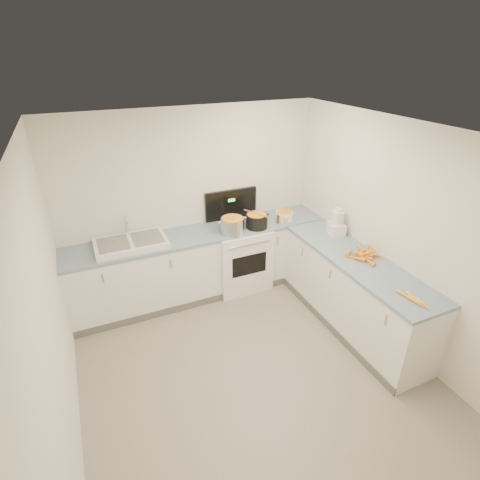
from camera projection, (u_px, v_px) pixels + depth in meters
name	position (u px, v px, depth m)	size (l,w,h in m)	color
floor	(256.00, 376.00, 3.99)	(3.50, 4.00, 0.00)	gray
ceiling	(263.00, 139.00, 2.84)	(3.50, 4.00, 0.00)	silver
wall_back	(192.00, 203.00, 5.03)	(3.50, 2.50, 0.00)	silver
wall_left	(49.00, 330.00, 2.78)	(4.00, 2.50, 0.00)	silver
wall_right	(404.00, 241.00, 4.04)	(4.00, 2.50, 0.00)	silver
counter_back	(202.00, 263.00, 5.15)	(3.50, 0.62, 0.94)	white
counter_right	(353.00, 292.00, 4.54)	(0.62, 2.20, 0.94)	white
stove	(239.00, 255.00, 5.33)	(0.76, 0.65, 1.36)	white
sink	(131.00, 243.00, 4.59)	(0.86, 0.52, 0.31)	white
steel_pot	(232.00, 226.00, 4.89)	(0.31, 0.31, 0.23)	silver
black_pot	(257.00, 222.00, 5.04)	(0.29, 0.29, 0.21)	black
wooden_spoon	(257.00, 214.00, 4.99)	(0.02, 0.02, 0.43)	#AD7A47
mixing_bowl	(284.00, 216.00, 5.28)	(0.25, 0.25, 0.12)	white
extract_bottle	(278.00, 220.00, 5.17)	(0.04, 0.04, 0.10)	#593319
spice_jar	(286.00, 220.00, 5.17)	(0.05, 0.05, 0.09)	#E5B266
food_processor	(337.00, 223.00, 4.82)	(0.22, 0.25, 0.36)	white
carrot_pile	(363.00, 254.00, 4.34)	(0.38, 0.45, 0.10)	orange
peeled_carrots	(414.00, 299.00, 3.60)	(0.11, 0.36, 0.04)	#FF9E26
peelings	(117.00, 244.00, 4.49)	(0.20, 0.27, 0.01)	tan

